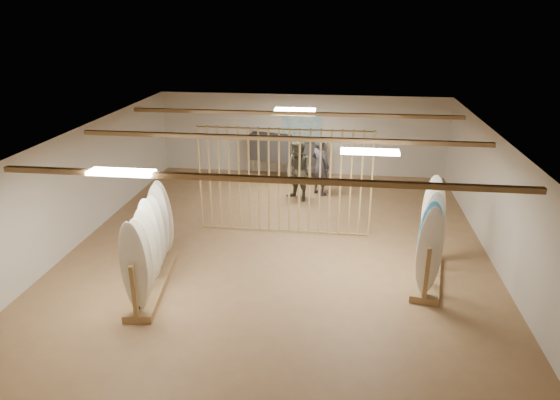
# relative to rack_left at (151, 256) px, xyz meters

# --- Properties ---
(floor) EXTENTS (12.00, 12.00, 0.00)m
(floor) POSITION_rel_rack_left_xyz_m (2.42, 2.27, -0.68)
(floor) COLOR #926B46
(floor) RESTS_ON ground
(ceiling) EXTENTS (12.00, 12.00, 0.00)m
(ceiling) POSITION_rel_rack_left_xyz_m (2.42, 2.27, 2.12)
(ceiling) COLOR gray
(ceiling) RESTS_ON ground
(wall_back) EXTENTS (12.00, 0.00, 12.00)m
(wall_back) POSITION_rel_rack_left_xyz_m (2.42, 8.27, 0.72)
(wall_back) COLOR beige
(wall_back) RESTS_ON ground
(wall_front) EXTENTS (12.00, 0.00, 12.00)m
(wall_front) POSITION_rel_rack_left_xyz_m (2.42, -3.73, 0.72)
(wall_front) COLOR beige
(wall_front) RESTS_ON ground
(wall_left) EXTENTS (0.00, 12.00, 12.00)m
(wall_left) POSITION_rel_rack_left_xyz_m (-2.58, 2.27, 0.72)
(wall_left) COLOR beige
(wall_left) RESTS_ON ground
(wall_right) EXTENTS (0.00, 12.00, 12.00)m
(wall_right) POSITION_rel_rack_left_xyz_m (7.42, 2.27, 0.72)
(wall_right) COLOR beige
(wall_right) RESTS_ON ground
(ceiling_slats) EXTENTS (9.50, 6.12, 0.10)m
(ceiling_slats) POSITION_rel_rack_left_xyz_m (2.42, 2.27, 2.04)
(ceiling_slats) COLOR olive
(ceiling_slats) RESTS_ON ground
(light_panels) EXTENTS (1.20, 0.35, 0.06)m
(light_panels) POSITION_rel_rack_left_xyz_m (2.42, 2.27, 2.06)
(light_panels) COLOR white
(light_panels) RESTS_ON ground
(bamboo_partition) EXTENTS (4.45, 0.05, 2.78)m
(bamboo_partition) POSITION_rel_rack_left_xyz_m (2.42, 3.07, 0.72)
(bamboo_partition) COLOR tan
(bamboo_partition) RESTS_ON ground
(poster) EXTENTS (1.40, 0.03, 0.90)m
(poster) POSITION_rel_rack_left_xyz_m (2.42, 8.25, 0.92)
(poster) COLOR teal
(poster) RESTS_ON ground
(rack_left) EXTENTS (0.93, 2.88, 1.98)m
(rack_left) POSITION_rel_rack_left_xyz_m (0.00, 0.00, 0.00)
(rack_left) COLOR olive
(rack_left) RESTS_ON floor
(rack_right) EXTENTS (0.96, 2.23, 2.06)m
(rack_right) POSITION_rel_rack_left_xyz_m (5.79, 1.00, 0.02)
(rack_right) COLOR olive
(rack_right) RESTS_ON floor
(clothing_rack_a) EXTENTS (1.50, 0.73, 1.65)m
(clothing_rack_a) POSITION_rel_rack_left_xyz_m (1.41, 7.61, 0.39)
(clothing_rack_a) COLOR silver
(clothing_rack_a) RESTS_ON floor
(clothing_rack_b) EXTENTS (1.20, 0.66, 1.34)m
(clothing_rack_b) POSITION_rel_rack_left_xyz_m (2.70, 7.67, 0.19)
(clothing_rack_b) COLOR silver
(clothing_rack_b) RESTS_ON floor
(shopper_a) EXTENTS (0.92, 0.89, 2.10)m
(shopper_a) POSITION_rel_rack_left_xyz_m (3.19, 6.12, 0.37)
(shopper_a) COLOR #2C2B33
(shopper_a) RESTS_ON floor
(shopper_b) EXTENTS (1.30, 1.25, 2.12)m
(shopper_b) POSITION_rel_rack_left_xyz_m (2.57, 5.51, 0.38)
(shopper_b) COLOR #3F3D30
(shopper_b) RESTS_ON floor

